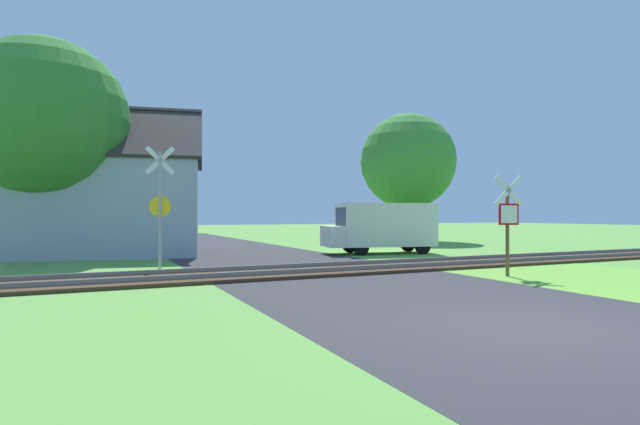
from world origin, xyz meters
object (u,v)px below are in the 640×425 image
at_px(tree_far, 408,161).
at_px(mail_truck, 382,226).
at_px(stop_sign_near, 508,219).
at_px(tree_left, 45,120).
at_px(house, 106,203).
at_px(crossing_sign_far, 160,201).

height_order(tree_far, mail_truck, tree_far).
xyz_separation_m(stop_sign_near, tree_left, (-12.22, 11.75, 3.83)).
relative_size(house, tree_far, 1.06).
bearing_deg(crossing_sign_far, mail_truck, 26.30).
distance_m(house, tree_left, 4.03).
distance_m(stop_sign_near, crossing_sign_far, 10.18).
height_order(tree_left, mail_truck, tree_left).
height_order(stop_sign_near, tree_far, tree_far).
distance_m(crossing_sign_far, tree_left, 8.07).
relative_size(tree_far, mail_truck, 1.63).
distance_m(stop_sign_near, mail_truck, 8.69).
bearing_deg(house, mail_truck, -8.67).
xyz_separation_m(tree_left, tree_far, (20.73, 5.28, -0.16)).
bearing_deg(house, crossing_sign_far, -68.54).
height_order(crossing_sign_far, tree_far, tree_far).
xyz_separation_m(crossing_sign_far, tree_left, (-3.53, 6.46, 3.31)).
bearing_deg(crossing_sign_far, tree_far, 42.19).
bearing_deg(tree_far, house, -166.86).
bearing_deg(tree_far, stop_sign_near, -116.56).
xyz_separation_m(tree_far, mail_truck, (-7.28, -8.44, -4.04)).
bearing_deg(tree_far, tree_left, -165.71).
bearing_deg(mail_truck, crossing_sign_far, 119.10).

